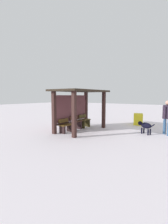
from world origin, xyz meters
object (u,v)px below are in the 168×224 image
(bus_shelter, at_px, (78,100))
(dog, at_px, (145,126))
(bench_right_inside, at_px, (85,122))
(bench_center_inside, at_px, (76,124))
(grit_bin, at_px, (138,119))
(person_walking, at_px, (167,115))
(bench_left_inside, at_px, (66,127))

(bus_shelter, relative_size, dog, 3.73)
(bench_right_inside, height_order, dog, bench_right_inside)
(bench_right_inside, bearing_deg, dog, -84.08)
(bench_center_inside, distance_m, grit_bin, 4.33)
(bus_shelter, bearing_deg, person_walking, -69.46)
(bench_left_inside, bearing_deg, bench_right_inside, -0.05)
(bench_center_inside, xyz_separation_m, grit_bin, (3.61, -2.40, 0.04))
(bench_right_inside, height_order, grit_bin, bench_right_inside)
(bench_right_inside, xyz_separation_m, person_walking, (0.72, -4.39, 0.67))
(bench_left_inside, xyz_separation_m, bench_center_inside, (0.85, -0.00, 0.03))
(bus_shelter, distance_m, bench_right_inside, 1.59)
(bench_right_inside, xyz_separation_m, dog, (0.36, -3.47, 0.09))
(bus_shelter, xyz_separation_m, dog, (1.21, -3.29, -1.24))
(bench_left_inside, relative_size, person_walking, 0.44)
(bus_shelter, relative_size, bench_right_inside, 4.34)
(dog, bearing_deg, bench_right_inside, 95.92)
(dog, bearing_deg, grit_bin, 24.00)
(bench_right_inside, bearing_deg, bench_left_inside, 179.95)
(bench_center_inside, bearing_deg, bench_right_inside, -0.00)
(bus_shelter, relative_size, grit_bin, 4.50)
(person_walking, height_order, dog, person_walking)
(bench_right_inside, bearing_deg, bench_center_inside, 180.00)
(dog, bearing_deg, bench_center_inside, 109.24)
(bench_right_inside, distance_m, dog, 3.49)
(bus_shelter, height_order, dog, bus_shelter)
(bus_shelter, distance_m, bench_left_inside, 1.62)
(grit_bin, bearing_deg, bench_right_inside, 138.87)
(bench_right_inside, bearing_deg, bus_shelter, -167.79)
(bus_shelter, height_order, grit_bin, bus_shelter)
(bench_left_inside, relative_size, dog, 0.84)
(bus_shelter, distance_m, grit_bin, 4.43)
(bench_center_inside, height_order, dog, bench_center_inside)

